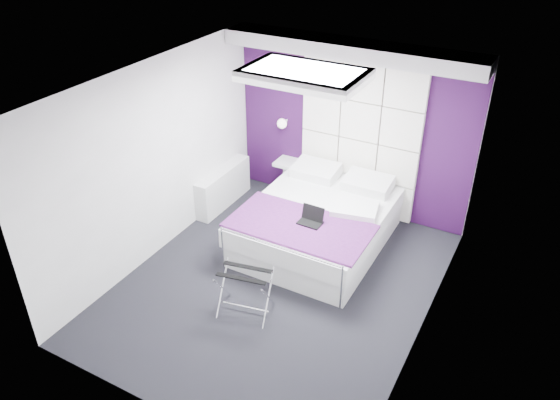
# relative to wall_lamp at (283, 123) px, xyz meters

# --- Properties ---
(floor) EXTENTS (4.40, 4.40, 0.00)m
(floor) POSITION_rel_wall_lamp_xyz_m (1.05, -2.06, -1.22)
(floor) COLOR black
(floor) RESTS_ON ground
(ceiling) EXTENTS (4.40, 4.40, 0.00)m
(ceiling) POSITION_rel_wall_lamp_xyz_m (1.05, -2.06, 1.38)
(ceiling) COLOR white
(ceiling) RESTS_ON wall_back
(wall_back) EXTENTS (3.60, 0.00, 3.60)m
(wall_back) POSITION_rel_wall_lamp_xyz_m (1.05, 0.14, 0.08)
(wall_back) COLOR silver
(wall_back) RESTS_ON floor
(wall_left) EXTENTS (0.00, 4.40, 4.40)m
(wall_left) POSITION_rel_wall_lamp_xyz_m (-0.75, -2.06, 0.08)
(wall_left) COLOR silver
(wall_left) RESTS_ON floor
(wall_right) EXTENTS (0.00, 4.40, 4.40)m
(wall_right) POSITION_rel_wall_lamp_xyz_m (2.85, -2.06, 0.08)
(wall_right) COLOR silver
(wall_right) RESTS_ON floor
(accent_wall) EXTENTS (3.58, 0.02, 2.58)m
(accent_wall) POSITION_rel_wall_lamp_xyz_m (1.05, 0.13, 0.08)
(accent_wall) COLOR #2F0D38
(accent_wall) RESTS_ON wall_back
(soffit) EXTENTS (3.58, 0.50, 0.20)m
(soffit) POSITION_rel_wall_lamp_xyz_m (1.05, -0.11, 1.28)
(soffit) COLOR silver
(soffit) RESTS_ON wall_back
(headboard) EXTENTS (1.80, 0.08, 2.30)m
(headboard) POSITION_rel_wall_lamp_xyz_m (1.20, 0.08, -0.05)
(headboard) COLOR white
(headboard) RESTS_ON wall_back
(skylight) EXTENTS (1.36, 0.86, 0.12)m
(skylight) POSITION_rel_wall_lamp_xyz_m (1.05, -1.46, 1.33)
(skylight) COLOR white
(skylight) RESTS_ON ceiling
(wall_lamp) EXTENTS (0.15, 0.15, 0.15)m
(wall_lamp) POSITION_rel_wall_lamp_xyz_m (0.00, 0.00, 0.00)
(wall_lamp) COLOR white
(wall_lamp) RESTS_ON wall_back
(radiator) EXTENTS (0.22, 1.20, 0.60)m
(radiator) POSITION_rel_wall_lamp_xyz_m (-0.64, -0.76, -0.92)
(radiator) COLOR silver
(radiator) RESTS_ON floor
(bed) EXTENTS (1.81, 2.19, 0.76)m
(bed) POSITION_rel_wall_lamp_xyz_m (1.09, -1.01, -0.89)
(bed) COLOR silver
(bed) RESTS_ON floor
(nightstand) EXTENTS (0.48, 0.38, 0.05)m
(nightstand) POSITION_rel_wall_lamp_xyz_m (0.17, -0.04, -0.63)
(nightstand) COLOR silver
(nightstand) RESTS_ON wall_back
(luggage_rack) EXTENTS (0.59, 0.43, 0.58)m
(luggage_rack) POSITION_rel_wall_lamp_xyz_m (0.95, -2.69, -0.93)
(luggage_rack) COLOR silver
(luggage_rack) RESTS_ON floor
(laptop) EXTENTS (0.30, 0.22, 0.22)m
(laptop) POSITION_rel_wall_lamp_xyz_m (1.19, -1.44, -0.55)
(laptop) COLOR black
(laptop) RESTS_ON bed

